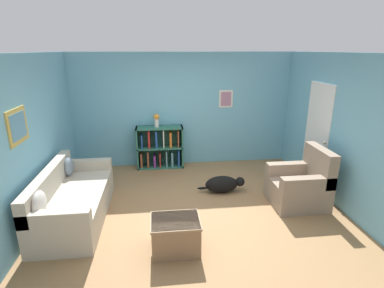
% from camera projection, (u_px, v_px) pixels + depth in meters
% --- Properties ---
extents(ground_plane, '(14.00, 14.00, 0.00)m').
position_uv_depth(ground_plane, '(195.00, 208.00, 5.22)').
color(ground_plane, '#997047').
extents(wall_back, '(5.60, 0.13, 2.60)m').
position_uv_depth(wall_back, '(183.00, 110.00, 6.96)').
color(wall_back, '#6BADC6').
rests_on(wall_back, ground_plane).
extents(wall_left, '(0.13, 5.00, 2.60)m').
position_uv_depth(wall_left, '(29.00, 142.00, 4.54)').
color(wall_left, '#6BADC6').
rests_on(wall_left, ground_plane).
extents(wall_right, '(0.16, 5.00, 2.60)m').
position_uv_depth(wall_right, '(342.00, 132.00, 5.13)').
color(wall_right, '#6BADC6').
rests_on(wall_right, ground_plane).
extents(couch, '(0.91, 2.06, 0.85)m').
position_uv_depth(couch, '(72.00, 201.00, 4.81)').
color(couch, '#B7AD99').
rests_on(couch, ground_plane).
extents(bookshelf, '(1.06, 0.35, 0.97)m').
position_uv_depth(bookshelf, '(160.00, 148.00, 6.94)').
color(bookshelf, '#2D6B56').
rests_on(bookshelf, ground_plane).
extents(recliner_chair, '(0.90, 0.84, 1.03)m').
position_uv_depth(recliner_chair, '(301.00, 185.00, 5.28)').
color(recliner_chair, gray).
rests_on(recliner_chair, ground_plane).
extents(coffee_table, '(0.66, 0.53, 0.46)m').
position_uv_depth(coffee_table, '(176.00, 234.00, 4.08)').
color(coffee_table, '#846647').
rests_on(coffee_table, ground_plane).
extents(dog, '(0.92, 0.30, 0.33)m').
position_uv_depth(dog, '(223.00, 184.00, 5.76)').
color(dog, black).
rests_on(dog, ground_plane).
extents(vase, '(0.13, 0.13, 0.30)m').
position_uv_depth(vase, '(156.00, 120.00, 6.71)').
color(vase, silver).
rests_on(vase, bookshelf).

